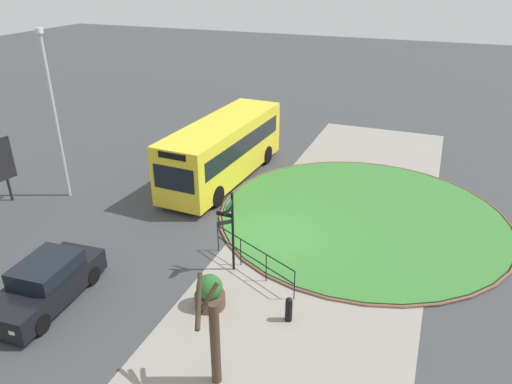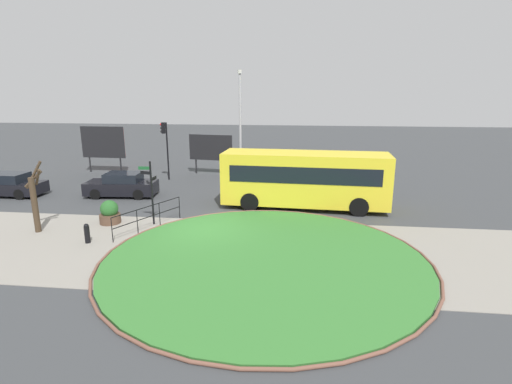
{
  "view_description": "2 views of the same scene",
  "coord_description": "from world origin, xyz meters",
  "px_view_note": "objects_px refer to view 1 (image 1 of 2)",
  "views": [
    {
      "loc": [
        -15.94,
        -5.47,
        10.13
      ],
      "look_at": [
        0.99,
        1.19,
        1.43
      ],
      "focal_mm": 33.59,
      "sensor_mm": 36.0,
      "label": 1
    },
    {
      "loc": [
        4.4,
        -17.0,
        6.3
      ],
      "look_at": [
        2.21,
        2.14,
        1.39
      ],
      "focal_mm": 27.64,
      "sensor_mm": 36.0,
      "label": 2
    }
  ],
  "objects_px": {
    "signpost_directional": "(231,226)",
    "planter_near_signpost": "(210,293)",
    "car_far_lane": "(46,284)",
    "lamppost_tall": "(54,112)",
    "street_tree_bare": "(212,336)",
    "bollard_foreground": "(289,309)",
    "bus_yellow": "(223,149)"
  },
  "relations": [
    {
      "from": "signpost_directional",
      "to": "planter_near_signpost",
      "type": "bearing_deg",
      "value": -175.36
    },
    {
      "from": "lamppost_tall",
      "to": "street_tree_bare",
      "type": "distance_m",
      "value": 14.12
    },
    {
      "from": "car_far_lane",
      "to": "bollard_foreground",
      "type": "bearing_deg",
      "value": 100.08
    },
    {
      "from": "bollard_foreground",
      "to": "lamppost_tall",
      "type": "xyz_separation_m",
      "value": [
        4.71,
        12.64,
        3.71
      ]
    },
    {
      "from": "bus_yellow",
      "to": "planter_near_signpost",
      "type": "relative_size",
      "value": 7.76
    },
    {
      "from": "planter_near_signpost",
      "to": "bus_yellow",
      "type": "bearing_deg",
      "value": 22.37
    },
    {
      "from": "lamppost_tall",
      "to": "planter_near_signpost",
      "type": "xyz_separation_m",
      "value": [
        -4.97,
        -10.04,
        -3.63
      ]
    },
    {
      "from": "bollard_foreground",
      "to": "bus_yellow",
      "type": "relative_size",
      "value": 0.1
    },
    {
      "from": "street_tree_bare",
      "to": "bollard_foreground",
      "type": "bearing_deg",
      "value": -20.18
    },
    {
      "from": "lamppost_tall",
      "to": "signpost_directional",
      "type": "bearing_deg",
      "value": -106.14
    },
    {
      "from": "signpost_directional",
      "to": "bollard_foreground",
      "type": "distance_m",
      "value": 3.61
    },
    {
      "from": "lamppost_tall",
      "to": "street_tree_bare",
      "type": "relative_size",
      "value": 2.37
    },
    {
      "from": "signpost_directional",
      "to": "bus_yellow",
      "type": "height_order",
      "value": "signpost_directional"
    },
    {
      "from": "bollard_foreground",
      "to": "planter_near_signpost",
      "type": "xyz_separation_m",
      "value": [
        -0.26,
        2.6,
        0.08
      ]
    },
    {
      "from": "signpost_directional",
      "to": "planter_near_signpost",
      "type": "distance_m",
      "value": 2.49
    },
    {
      "from": "bollard_foreground",
      "to": "lamppost_tall",
      "type": "distance_m",
      "value": 13.99
    },
    {
      "from": "signpost_directional",
      "to": "car_far_lane",
      "type": "relative_size",
      "value": 0.72
    },
    {
      "from": "car_far_lane",
      "to": "planter_near_signpost",
      "type": "distance_m",
      "value": 5.36
    },
    {
      "from": "bollard_foreground",
      "to": "bus_yellow",
      "type": "xyz_separation_m",
      "value": [
        9.23,
        6.5,
        1.21
      ]
    },
    {
      "from": "planter_near_signpost",
      "to": "street_tree_bare",
      "type": "height_order",
      "value": "street_tree_bare"
    },
    {
      "from": "signpost_directional",
      "to": "lamppost_tall",
      "type": "height_order",
      "value": "lamppost_tall"
    },
    {
      "from": "bus_yellow",
      "to": "signpost_directional",
      "type": "bearing_deg",
      "value": 29.86
    },
    {
      "from": "bus_yellow",
      "to": "planter_near_signpost",
      "type": "height_order",
      "value": "bus_yellow"
    },
    {
      "from": "signpost_directional",
      "to": "street_tree_bare",
      "type": "distance_m",
      "value": 5.15
    },
    {
      "from": "bollard_foreground",
      "to": "car_far_lane",
      "type": "distance_m",
      "value": 7.93
    },
    {
      "from": "planter_near_signpost",
      "to": "street_tree_bare",
      "type": "relative_size",
      "value": 0.36
    },
    {
      "from": "signpost_directional",
      "to": "street_tree_bare",
      "type": "bearing_deg",
      "value": -161.14
    },
    {
      "from": "car_far_lane",
      "to": "lamppost_tall",
      "type": "distance_m",
      "value": 9.01
    },
    {
      "from": "bollard_foreground",
      "to": "car_far_lane",
      "type": "relative_size",
      "value": 0.2
    },
    {
      "from": "signpost_directional",
      "to": "lamppost_tall",
      "type": "distance_m",
      "value": 10.53
    },
    {
      "from": "signpost_directional",
      "to": "street_tree_bare",
      "type": "relative_size",
      "value": 0.96
    },
    {
      "from": "car_far_lane",
      "to": "planter_near_signpost",
      "type": "xyz_separation_m",
      "value": [
        1.71,
        -5.08,
        -0.16
      ]
    }
  ]
}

